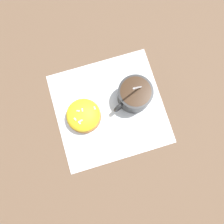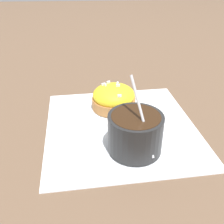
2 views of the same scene
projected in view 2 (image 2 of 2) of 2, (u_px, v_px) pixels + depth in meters
The scene contains 4 objects.
ground_plane at pixel (121, 127), 0.46m from camera, with size 3.00×3.00×0.00m, color brown.
paper_napkin at pixel (121, 126), 0.46m from camera, with size 0.29×0.28×0.00m.
coffee_cup at pixel (135, 131), 0.39m from camera, with size 0.10×0.08×0.12m.
frosted_pastry at pixel (114, 98), 0.50m from camera, with size 0.08×0.08×0.05m.
Camera 2 is at (0.38, -0.04, 0.26)m, focal length 42.00 mm.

